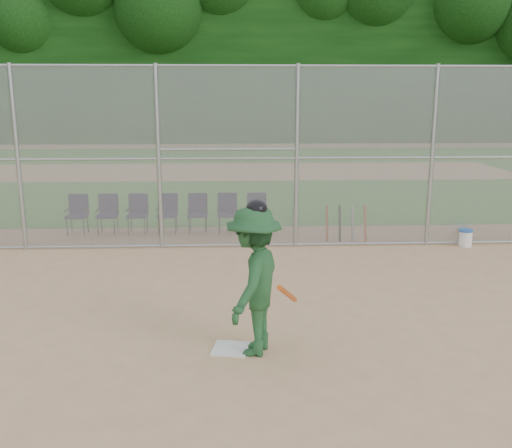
{
  "coord_description": "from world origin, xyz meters",
  "views": [
    {
      "loc": [
        -0.43,
        -7.41,
        3.36
      ],
      "look_at": [
        0.0,
        2.5,
        1.1
      ],
      "focal_mm": 40.0,
      "sensor_mm": 36.0,
      "label": 1
    }
  ],
  "objects_px": {
    "water_cooler": "(465,238)",
    "chair_0": "(77,215)",
    "home_plate": "(231,349)",
    "batter_at_plate": "(254,280)"
  },
  "relations": [
    {
      "from": "water_cooler",
      "to": "chair_0",
      "type": "bearing_deg",
      "value": 170.29
    },
    {
      "from": "home_plate",
      "to": "batter_at_plate",
      "type": "relative_size",
      "value": 0.23
    },
    {
      "from": "batter_at_plate",
      "to": "chair_0",
      "type": "distance_m",
      "value": 7.91
    },
    {
      "from": "batter_at_plate",
      "to": "water_cooler",
      "type": "xyz_separation_m",
      "value": [
        5.0,
        5.21,
        -0.81
      ]
    },
    {
      "from": "home_plate",
      "to": "water_cooler",
      "type": "xyz_separation_m",
      "value": [
        5.31,
        5.14,
        0.18
      ]
    },
    {
      "from": "batter_at_plate",
      "to": "chair_0",
      "type": "bearing_deg",
      "value": 121.06
    },
    {
      "from": "water_cooler",
      "to": "batter_at_plate",
      "type": "bearing_deg",
      "value": -133.79
    },
    {
      "from": "water_cooler",
      "to": "chair_0",
      "type": "xyz_separation_m",
      "value": [
        -9.07,
        1.55,
        0.28
      ]
    },
    {
      "from": "home_plate",
      "to": "chair_0",
      "type": "bearing_deg",
      "value": 119.33
    },
    {
      "from": "chair_0",
      "to": "water_cooler",
      "type": "bearing_deg",
      "value": -9.71
    }
  ]
}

